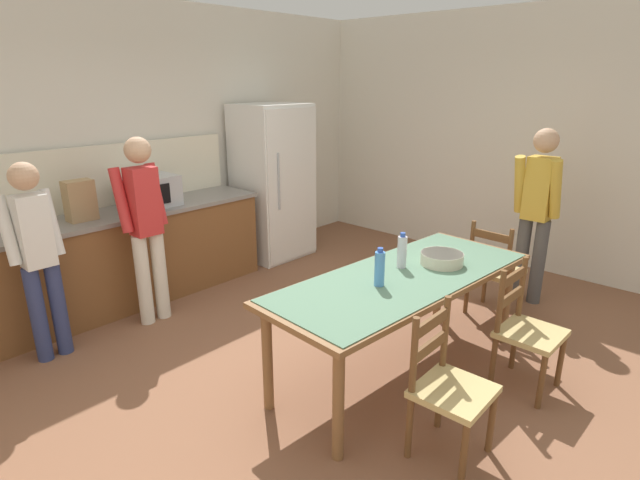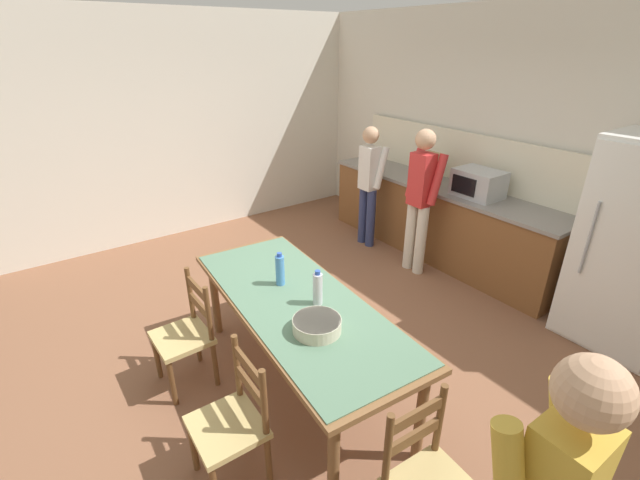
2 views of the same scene
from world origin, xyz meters
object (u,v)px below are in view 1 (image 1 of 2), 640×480
Objects in this scene: dining_table at (403,285)px; chair_side_near_right at (526,330)px; paper_bag at (80,201)px; person_at_sink at (37,252)px; bottle_off_centre at (402,251)px; refrigerator at (273,182)px; chair_head_end at (494,271)px; serving_bowl at (442,258)px; microwave at (150,191)px; chair_side_near_left at (448,387)px; bottle_near_centre at (380,268)px; person_by_table at (537,208)px; person_at_counter at (145,222)px.

dining_table is 2.47× the size of chair_side_near_right.
chair_side_near_right reaches higher than dining_table.
paper_bag is 0.23× the size of person_at_sink.
dining_table is 8.33× the size of bottle_off_centre.
refrigerator is 2.04× the size of chair_head_end.
chair_head_end is 3.84m from person_at_sink.
chair_head_end is at bearing -0.45° from serving_bowl.
person_at_sink is (-2.85, -0.48, -0.05)m from refrigerator.
chair_side_near_left is at bearing -91.77° from microwave.
refrigerator is 1.62m from microwave.
chair_side_near_left is at bearing -111.27° from bottle_near_centre.
person_at_sink is (-2.06, 2.26, 0.04)m from serving_bowl.
bottle_off_centre is 0.30× the size of chair_side_near_left.
bottle_near_centre is at bearing -5.18° from person_by_table.
bottle_near_centre is at bearing 170.37° from serving_bowl.
person_at_counter is at bearing 114.19° from chair_side_near_right.
person_at_counter is 0.98× the size of person_by_table.
paper_bag is 3.82m from chair_side_near_right.
chair_head_end is 3.18m from person_at_counter.
dining_table is at bearing 89.28° from chair_head_end.
paper_bag is 0.21× the size of person_at_counter.
paper_bag reaches higher than bottle_off_centre.
person_at_counter is (-0.53, 2.13, 0.03)m from bottle_near_centre.
serving_bowl is 0.19× the size of person_at_counter.
microwave reaches higher than serving_bowl.
microwave is at bearing 87.03° from chair_side_near_left.
refrigerator is at bearing 61.31° from bottle_near_centre.
bottle_near_centre is at bearing -166.11° from person_at_counter.
chair_side_near_right is at bearing 128.00° from chair_head_end.
microwave is 3.42m from chair_side_near_left.
paper_bag is 0.40× the size of chair_side_near_left.
chair_side_near_right reaches higher than serving_bowl.
dining_table is 0.34m from bottle_near_centre.
person_at_sink reaches higher than bottle_near_centre.
bottle_off_centre is at bearing -112.36° from refrigerator.
person_at_counter reaches higher than bottle_off_centre.
microwave is 1.85× the size of bottle_off_centre.
paper_bag is 1.33× the size of bottle_near_centre.
chair_side_near_right is (0.88, -3.43, -0.63)m from microwave.
person_at_sink reaches higher than bottle_off_centre.
refrigerator reaches higher than paper_bag.
bottle_near_centre is 0.40m from bottle_off_centre.
refrigerator reaches higher than dining_table.
microwave reaches higher than bottle_off_centre.
serving_bowl is 1.08m from chair_head_end.
person_at_sink is (-1.14, 2.86, 0.44)m from chair_side_near_left.
refrigerator is 1.09× the size of person_by_table.
chair_head_end is 2.02m from chair_side_near_left.
dining_table is at bearing -5.46° from person_by_table.
paper_bag is 0.78m from person_at_sink.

